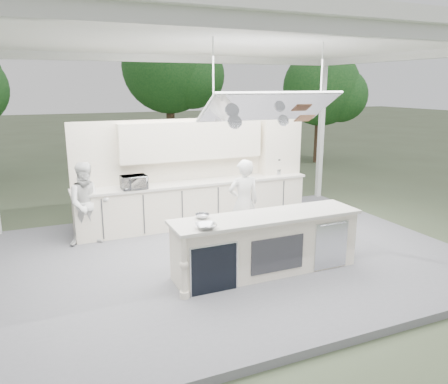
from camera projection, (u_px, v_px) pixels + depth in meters
name	position (u px, v px, depth m)	size (l,w,h in m)	color
ground	(232.00, 260.00, 7.84)	(90.00, 90.00, 0.00)	#465339
stage_deck	(232.00, 257.00, 7.83)	(8.00, 6.00, 0.12)	slate
tent	(233.00, 43.00, 6.95)	(8.20, 6.20, 3.86)	white
demo_island	(265.00, 244.00, 6.96)	(3.10, 0.79, 0.95)	beige
back_counter	(195.00, 203.00, 9.39)	(5.08, 0.72, 0.95)	beige
back_wall_unit	(210.00, 155.00, 9.52)	(5.05, 0.48, 2.25)	beige
tree_cluster	(116.00, 79.00, 15.71)	(19.55, 9.40, 5.85)	#452E22
head_chef	(244.00, 203.00, 8.10)	(0.59, 0.39, 1.63)	white
sous_chef	(88.00, 204.00, 8.14)	(0.76, 0.59, 1.57)	silver
toaster_oven	(134.00, 182.00, 8.55)	(0.49, 0.33, 0.27)	#B5B8BD
bowl_large	(206.00, 226.00, 6.20)	(0.30, 0.30, 0.07)	#BABCC1
bowl_small	(202.00, 216.00, 6.69)	(0.22, 0.22, 0.07)	#B2B4B9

